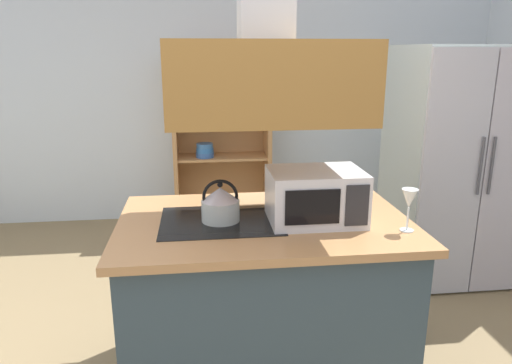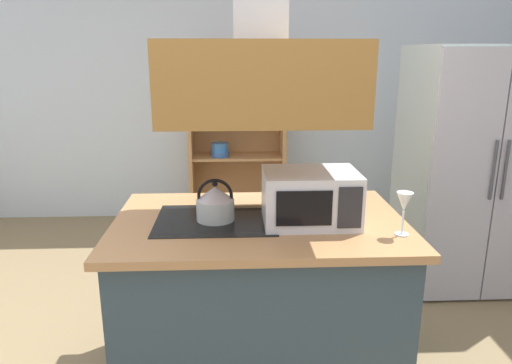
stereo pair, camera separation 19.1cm
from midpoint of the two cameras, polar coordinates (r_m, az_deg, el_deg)
The scene contains 9 objects.
wall_back at distance 4.97m, azimuth -2.58°, elevation 11.17°, with size 6.00×0.12×2.70m, color silver.
kitchen_island at distance 2.59m, azimuth 2.54°, elevation -13.87°, with size 1.47×0.96×0.90m.
range_hood at distance 2.26m, azimuth 2.94°, elevation 15.22°, with size 0.90×0.70×1.29m.
refrigerator at distance 3.87m, azimuth 25.61°, elevation 1.41°, with size 0.90×0.78×1.77m.
dish_cabinet at distance 4.84m, azimuth -1.20°, elevation 4.04°, with size 0.96×0.40×1.72m.
kettle at distance 2.36m, azimuth -2.63°, elevation -2.58°, with size 0.19×0.19×0.21m.
cutting_board at distance 2.68m, azimuth 1.21°, elevation -2.23°, with size 0.34×0.24×0.02m, color tan.
microwave at distance 2.35m, azimuth 8.88°, elevation -1.84°, with size 0.46×0.35×0.26m.
wine_glass_on_counter at distance 2.29m, azimuth 19.73°, elevation -2.50°, with size 0.08×0.08×0.21m.
Camera 2 is at (0.08, -1.97, 1.72)m, focal length 33.21 mm.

